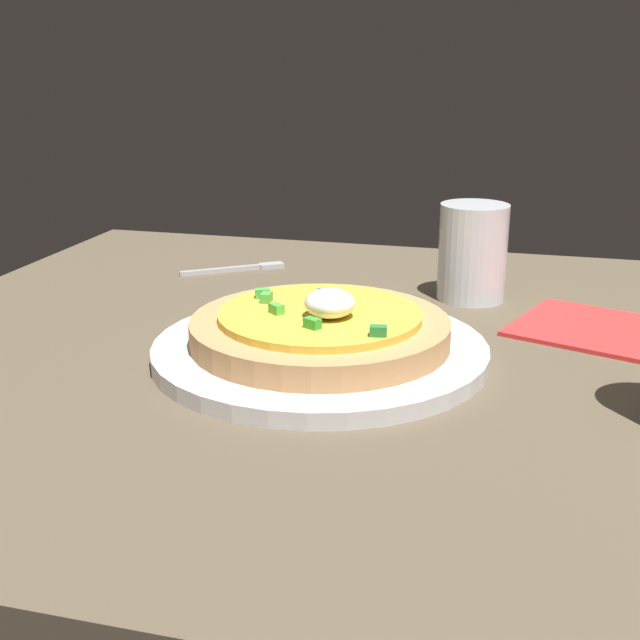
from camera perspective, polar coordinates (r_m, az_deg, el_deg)
name	(u,v)px	position (r cm, az deg, el deg)	size (l,w,h in cm)	color
dining_table	(416,365)	(71.33, 6.62, -3.11)	(98.19, 76.91, 2.49)	brown
plate	(320,351)	(68.68, 0.00, -2.12)	(27.76, 27.76, 1.36)	silver
pizza	(320,328)	(67.96, 0.02, -0.53)	(21.43, 21.43, 5.05)	tan
cup_near	(472,258)	(85.51, 10.44, 4.24)	(6.90, 6.90, 9.79)	silver
fork	(242,268)	(96.55, -5.42, 3.57)	(10.52, 7.97, 0.50)	#B7B7BC
napkin	(590,328)	(79.62, 18.09, -0.52)	(12.65, 12.65, 0.40)	red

